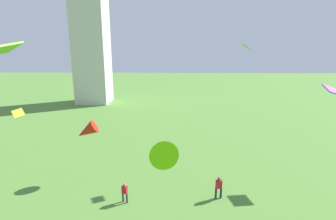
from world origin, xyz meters
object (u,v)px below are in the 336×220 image
object	(u,v)px
person_3	(125,192)
kite_flying_0	(161,149)
kite_flying_5	(246,47)
kite_flying_3	(2,49)
kite_flying_4	(87,131)
kite_flying_1	(332,90)
kite_flying_2	(18,113)
person_4	(219,186)

from	to	relation	value
person_3	kite_flying_0	distance (m)	10.98
kite_flying_5	kite_flying_3	bearing A→B (deg)	-59.05
kite_flying_0	kite_flying_4	world-z (taller)	kite_flying_0
kite_flying_1	kite_flying_2	world-z (taller)	kite_flying_1
kite_flying_1	kite_flying_3	distance (m)	24.94
kite_flying_1	kite_flying_2	distance (m)	29.98
person_4	person_3	bearing A→B (deg)	-179.72
kite_flying_5	person_4	bearing A→B (deg)	-37.36
person_3	kite_flying_2	world-z (taller)	kite_flying_2
kite_flying_0	kite_flying_1	xyz separation A→B (m)	(14.58, 13.15, 0.34)
person_3	kite_flying_1	bearing A→B (deg)	-141.36
person_3	person_4	world-z (taller)	person_4
person_3	kite_flying_5	distance (m)	16.84
person_4	kite_flying_4	bearing A→B (deg)	157.68
kite_flying_0	kite_flying_4	xyz separation A→B (m)	(-7.41, 12.16, -3.37)
kite_flying_0	kite_flying_3	bearing A→B (deg)	-23.52
kite_flying_0	kite_flying_4	distance (m)	14.63
person_4	kite_flying_0	world-z (taller)	kite_flying_0
kite_flying_4	kite_flying_3	bearing A→B (deg)	-6.72
kite_flying_3	kite_flying_4	world-z (taller)	kite_flying_3
kite_flying_1	kite_flying_2	xyz separation A→B (m)	(-29.79, 1.82, -2.81)
kite_flying_4	kite_flying_5	distance (m)	16.73
kite_flying_1	kite_flying_3	bearing A→B (deg)	-57.30
person_3	kite_flying_1	size ratio (longest dim) A/B	0.95
person_4	kite_flying_5	xyz separation A→B (m)	(3.14, 6.53, 10.80)
kite_flying_5	kite_flying_2	bearing A→B (deg)	-101.10
person_4	kite_flying_5	bearing A→B (deg)	58.84
person_3	kite_flying_3	world-z (taller)	kite_flying_3
person_4	kite_flying_5	world-z (taller)	kite_flying_5
person_3	person_4	bearing A→B (deg)	-151.90
kite_flying_1	kite_flying_4	xyz separation A→B (m)	(-21.99, -0.99, -3.70)
kite_flying_0	kite_flying_4	bearing A→B (deg)	-68.51
kite_flying_0	kite_flying_3	xyz separation A→B (m)	(-7.31, 1.77, 4.02)
person_4	kite_flying_4	distance (m)	12.52
kite_flying_1	person_3	bearing A→B (deg)	-68.44
person_4	kite_flying_5	distance (m)	13.00
kite_flying_4	person_3	bearing A→B (deg)	36.94
person_3	kite_flying_1	distance (m)	19.96
kite_flying_1	kite_flying_4	distance (m)	22.32
person_3	kite_flying_0	bearing A→B (deg)	134.87
kite_flying_1	kite_flying_2	bearing A→B (deg)	-88.24
person_4	kite_flying_2	xyz separation A→B (m)	(-19.34, 6.29, 4.26)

